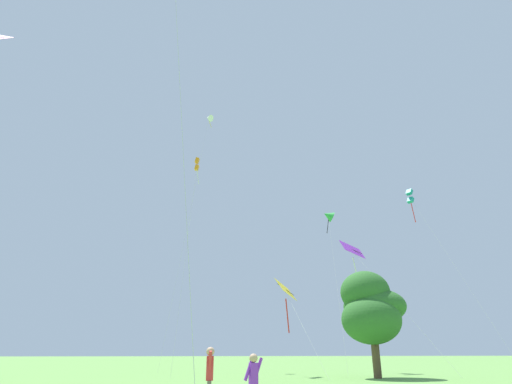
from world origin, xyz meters
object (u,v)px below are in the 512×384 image
Objects in this scene: kite_white_distant at (209,119)px; kite_purple_streamer at (354,259)px; kite_teal_box at (410,198)px; kite_orange_box at (197,166)px; person_with_spool at (253,381)px; tree_right_cluster at (371,308)px; kite_green_small at (328,216)px; person_far_back at (210,373)px; kite_yellow_diamond at (286,297)px.

kite_purple_streamer is at bearing -34.02° from kite_white_distant.
kite_white_distant is 1.70× the size of kite_teal_box.
kite_orange_box reaches higher than person_with_spool.
kite_purple_streamer is 10.30m from tree_right_cluster.
kite_white_distant is at bearing 153.37° from kite_green_small.
person_far_back is (-14.90, -24.25, -8.94)m from kite_purple_streamer.
kite_green_small is (14.15, 2.74, -3.50)m from kite_orange_box.
person_far_back is (-0.77, -33.78, -28.60)m from kite_white_distant.
kite_orange_box is 1.65× the size of kite_purple_streamer.
person_with_spool is (-6.01, -21.33, -4.70)m from kite_yellow_diamond.
kite_orange_box reaches higher than kite_green_small.
kite_green_small is 20.42m from kite_white_distant.
kite_white_distant is at bearing 82.25° from kite_orange_box.
person_far_back is at bearing -109.71° from kite_yellow_diamond.
kite_purple_streamer is 0.66× the size of kite_teal_box.
kite_yellow_diamond is at bearing 74.26° from person_with_spool.
kite_white_distant is (1.25, 9.20, 10.95)m from kite_orange_box.
kite_green_small is at bearing 63.42° from person_far_back.
kite_purple_streamer is 7.37× the size of person_with_spool.
kite_yellow_diamond is 10.15m from kite_purple_streamer.
kite_teal_box is (8.35, -2.41, 1.68)m from kite_green_small.
kite_orange_box is at bearing 178.75° from kite_purple_streamer.
kite_yellow_diamond is at bearing -160.40° from kite_teal_box.
kite_yellow_diamond is at bearing -130.66° from kite_green_small.
kite_orange_box is 30.26m from person_far_back.
kite_orange_box is (-7.49, 5.01, 13.06)m from kite_yellow_diamond.
kite_yellow_diamond is 28.59m from kite_white_distant.
person_far_back is at bearing -127.77° from tree_right_cluster.
kite_green_small is at bearing 10.95° from kite_orange_box.
kite_purple_streamer is 30.85m from person_with_spool.
kite_green_small is at bearing 83.19° from tree_right_cluster.
kite_teal_box reaches higher than kite_purple_streamer.
kite_orange_box reaches higher than person_far_back.
kite_purple_streamer is at bearing -1.25° from kite_orange_box.
tree_right_cluster reaches higher than person_far_back.
kite_green_small is 2.21× the size of tree_right_cluster.
kite_yellow_diamond is 0.61× the size of kite_purple_streamer.
kite_purple_streamer is (7.89, 4.68, 4.35)m from kite_yellow_diamond.
kite_teal_box is 9.99× the size of person_far_back.
kite_white_distant reaches higher than kite_orange_box.
person_with_spool is at bearing -60.41° from person_far_back.
person_with_spool is (-21.02, -26.67, -15.93)m from kite_teal_box.
kite_purple_streamer is at bearing -68.14° from kite_green_small.
kite_green_small is at bearing 163.93° from kite_teal_box.
person_far_back is 0.25× the size of tree_right_cluster.
person_with_spool is at bearing -113.54° from kite_green_small.
kite_green_small is 15.67m from tree_right_cluster.
person_far_back is at bearing 119.59° from person_with_spool.
person_far_back is (-7.01, -19.57, -4.59)m from kite_yellow_diamond.
kite_purple_streamer reaches higher than person_with_spool.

